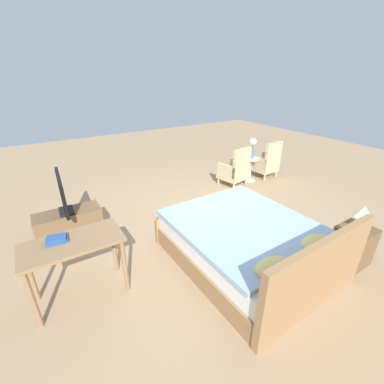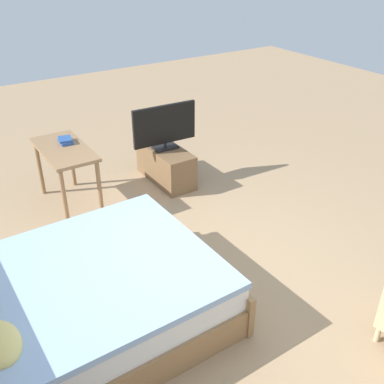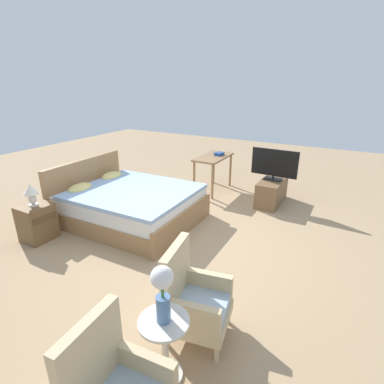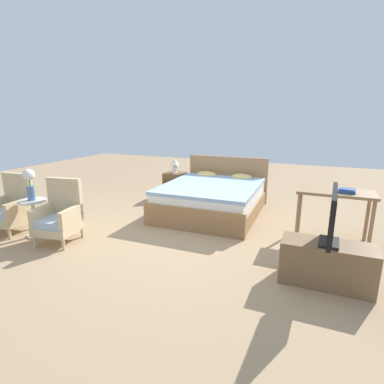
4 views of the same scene
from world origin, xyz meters
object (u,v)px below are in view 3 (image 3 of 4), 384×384
armchair_by_window_right (193,301)px  tv_stand (272,191)px  side_table (165,342)px  flower_vase (162,289)px  tv_flatscreen (274,164)px  book_stack (219,154)px  nightstand (37,222)px  vanity_desk (213,161)px  bed (129,204)px  table_lamp (31,192)px

armchair_by_window_right → tv_stand: (3.61, 0.24, -0.14)m
side_table → armchair_by_window_right: bearing=2.5°
tv_stand → armchair_by_window_right: bearing=-176.2°
armchair_by_window_right → tv_stand: 3.62m
armchair_by_window_right → flower_vase: size_ratio=1.93×
tv_flatscreen → book_stack: 1.27m
armchair_by_window_right → nightstand: bearing=81.5°
tv_stand → vanity_desk: bearing=86.3°
tv_stand → vanity_desk: vanity_desk is taller
nightstand → armchair_by_window_right: bearing=-98.5°
flower_vase → tv_stand: (4.12, 0.26, -0.63)m
tv_flatscreen → vanity_desk: tv_flatscreen is taller
bed → vanity_desk: bed is taller
armchair_by_window_right → side_table: bearing=-177.5°
armchair_by_window_right → tv_flatscreen: (3.61, 0.24, 0.41)m
bed → side_table: bearing=-134.4°
vanity_desk → book_stack: bearing=-27.8°
side_table → book_stack: size_ratio=2.56×
vanity_desk → tv_flatscreen: bearing=-93.6°
tv_stand → table_lamp: bearing=139.6°
nightstand → bed: bearing=-32.8°
side_table → vanity_desk: vanity_desk is taller
tv_flatscreen → vanity_desk: size_ratio=0.85×
nightstand → book_stack: (3.39, -1.45, 0.52)m
armchair_by_window_right → tv_stand: armchair_by_window_right is taller
table_lamp → vanity_desk: size_ratio=0.32×
armchair_by_window_right → flower_vase: flower_vase is taller
bed → vanity_desk: (2.06, -0.61, 0.35)m
table_lamp → book_stack: (3.39, -1.45, 0.03)m
flower_vase → tv_flatscreen: size_ratio=0.54×
side_table → tv_stand: size_ratio=0.60×
armchair_by_window_right → flower_vase: bearing=-177.5°
flower_vase → vanity_desk: 4.49m
vanity_desk → book_stack: size_ratio=4.63×
armchair_by_window_right → bed: bearing=52.9°
nightstand → tv_flatscreen: bearing=-40.4°
flower_vase → nightstand: 3.16m
flower_vase → table_lamp: bearing=72.3°
book_stack → tv_stand: bearing=-100.0°
bed → flower_vase: size_ratio=4.55×
table_lamp → armchair_by_window_right: bearing=-98.5°
vanity_desk → side_table: bearing=-159.4°
tv_stand → tv_flatscreen: 0.55m
bed → tv_stand: 2.76m
armchair_by_window_right → flower_vase: (-0.51, -0.02, 0.49)m
bed → side_table: bed is taller
tv_stand → book_stack: bearing=80.0°
armchair_by_window_right → book_stack: 4.13m
bed → side_table: 3.06m
bed → armchair_by_window_right: bearing=-127.1°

